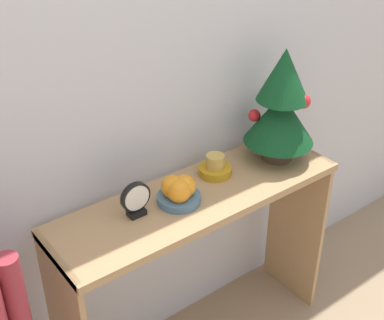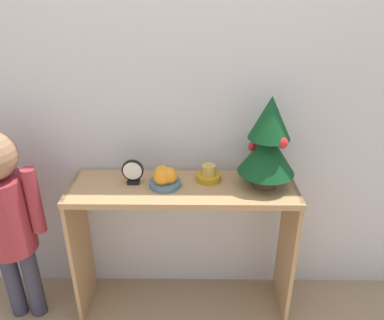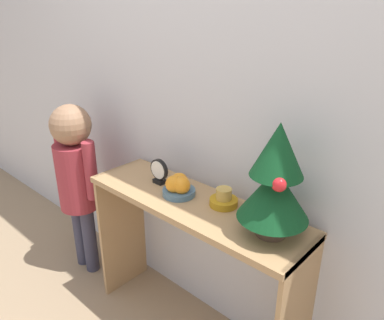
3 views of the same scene
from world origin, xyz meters
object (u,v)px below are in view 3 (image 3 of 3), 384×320
object	(u,v)px
fruit_bowl	(179,186)
singing_bowl	(224,199)
child_figure	(76,170)
mini_tree	(275,180)
desk_clock	(159,172)

from	to	relation	value
fruit_bowl	singing_bowl	xyz separation A→B (m)	(0.22, 0.06, -0.02)
child_figure	singing_bowl	bearing A→B (deg)	7.99
mini_tree	singing_bowl	xyz separation A→B (m)	(-0.27, 0.05, -0.20)
mini_tree	child_figure	bearing A→B (deg)	-176.11
mini_tree	child_figure	distance (m)	1.31
desk_clock	child_figure	bearing A→B (deg)	-170.86
fruit_bowl	desk_clock	world-z (taller)	desk_clock
desk_clock	fruit_bowl	bearing A→B (deg)	-8.84
mini_tree	desk_clock	distance (m)	0.67
fruit_bowl	child_figure	distance (m)	0.80
fruit_bowl	singing_bowl	bearing A→B (deg)	16.60
fruit_bowl	child_figure	world-z (taller)	child_figure
fruit_bowl	child_figure	xyz separation A→B (m)	(-0.78, -0.08, -0.13)
mini_tree	fruit_bowl	xyz separation A→B (m)	(-0.49, -0.01, -0.19)
singing_bowl	mini_tree	bearing A→B (deg)	-11.08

